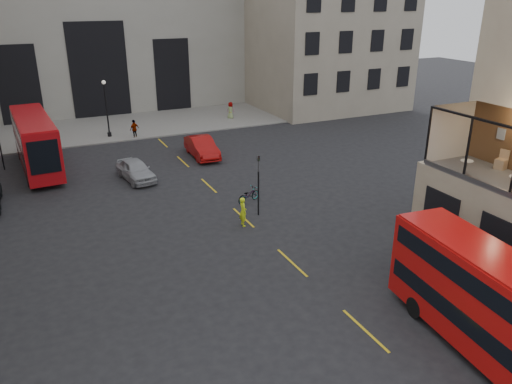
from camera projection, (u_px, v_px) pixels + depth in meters
name	position (u px, v px, depth m)	size (l,w,h in m)	color
ground	(404.00, 318.00, 20.76)	(140.00, 140.00, 0.00)	black
gateway	(87.00, 25.00, 55.64)	(35.00, 10.60, 18.00)	#9B9A90
building_right	(317.00, 14.00, 58.47)	(16.60, 18.60, 20.00)	gray
pavement_far	(103.00, 127.00, 50.28)	(40.00, 12.00, 0.12)	slate
traffic_light_near	(258.00, 178.00, 29.55)	(0.16, 0.20, 3.80)	black
street_lamp_b	(107.00, 112.00, 46.06)	(0.36, 0.36, 5.33)	black
bus_near	(502.00, 309.00, 17.51)	(3.25, 10.18, 3.99)	#AD0D0C
bus_far	(35.00, 140.00, 37.47)	(2.96, 10.53, 4.15)	#A90B10
car_a	(136.00, 170.00, 35.97)	(1.77, 4.39, 1.50)	#9EA0A6
car_b	(202.00, 147.00, 41.07)	(1.75, 5.02, 1.65)	#9E0A09
bicycle	(249.00, 195.00, 32.21)	(0.63, 1.80, 0.95)	gray
cyclist	(243.00, 212.00, 28.75)	(0.64, 0.42, 1.74)	#D6F319
pedestrian_a	(36.00, 142.00, 41.90)	(0.93, 0.73, 1.92)	gray
pedestrian_b	(36.00, 136.00, 44.31)	(1.05, 0.61, 1.63)	gray
pedestrian_c	(134.00, 129.00, 46.39)	(1.03, 0.43, 1.76)	gray
pedestrian_d	(231.00, 111.00, 53.58)	(0.90, 0.58, 1.84)	gray
cafe_table_far	(466.00, 165.00, 23.37)	(0.57, 0.57, 0.72)	white
cafe_chair_d	(501.00, 163.00, 24.23)	(0.57, 0.57, 0.95)	tan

